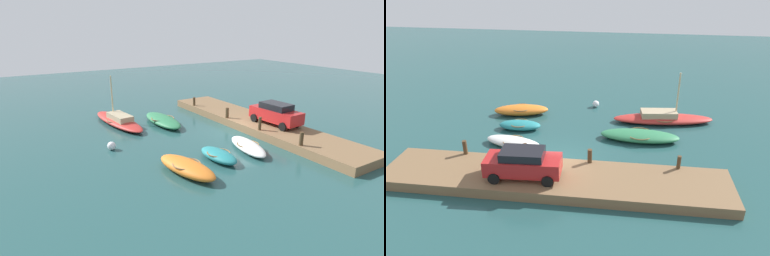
% 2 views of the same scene
% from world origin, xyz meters
% --- Properties ---
extents(ground_plane, '(84.00, 84.00, 0.00)m').
position_xyz_m(ground_plane, '(0.00, 0.00, 0.00)').
color(ground_plane, '#234C4C').
extents(dock_platform, '(19.86, 3.82, 0.61)m').
position_xyz_m(dock_platform, '(0.00, -2.53, 0.30)').
color(dock_platform, brown).
rests_on(dock_platform, ground_plane).
extents(motorboat_green, '(5.55, 2.05, 0.65)m').
position_xyz_m(motorboat_green, '(4.96, 3.63, 0.33)').
color(motorboat_green, '#2D7A4C').
rests_on(motorboat_green, ground_plane).
extents(rowboat_teal, '(3.16, 1.52, 0.64)m').
position_xyz_m(rowboat_teal, '(-3.90, 4.26, 0.33)').
color(rowboat_teal, teal).
rests_on(rowboat_teal, ground_plane).
extents(rowboat_white, '(4.32, 2.35, 0.59)m').
position_xyz_m(rowboat_white, '(-3.60, 1.59, 0.30)').
color(rowboat_white, white).
rests_on(rowboat_white, ground_plane).
extents(sailboat_red, '(7.82, 2.69, 4.01)m').
position_xyz_m(sailboat_red, '(6.76, 6.89, 0.37)').
color(sailboat_red, '#B72D28').
rests_on(sailboat_red, ground_plane).
extents(rowboat_orange, '(4.56, 2.32, 0.79)m').
position_xyz_m(rowboat_orange, '(-4.52, 6.95, 0.40)').
color(rowboat_orange, orange).
rests_on(rowboat_orange, ground_plane).
extents(mooring_post_west, '(0.27, 0.27, 0.91)m').
position_xyz_m(mooring_post_west, '(-5.91, -0.87, 1.06)').
color(mooring_post_west, '#47331E').
rests_on(mooring_post_west, dock_platform).
extents(mooring_post_mid_west, '(0.23, 0.23, 0.98)m').
position_xyz_m(mooring_post_mid_west, '(-2.05, -0.87, 1.10)').
color(mooring_post_mid_west, '#47331E').
rests_on(mooring_post_mid_west, dock_platform).
extents(mooring_post_mid_east, '(0.27, 0.27, 0.86)m').
position_xyz_m(mooring_post_mid_east, '(1.89, -0.87, 1.04)').
color(mooring_post_mid_east, '#47331E').
rests_on(mooring_post_mid_east, dock_platform).
extents(mooring_post_east, '(0.23, 0.23, 0.81)m').
position_xyz_m(mooring_post_east, '(7.08, -0.87, 1.01)').
color(mooring_post_east, '#47331E').
rests_on(mooring_post_east, dock_platform).
extents(parked_car, '(4.27, 2.04, 1.70)m').
position_xyz_m(parked_car, '(-1.61, -2.91, 1.50)').
color(parked_car, '#B21E1E').
rests_on(parked_car, dock_platform).
extents(marker_buoy, '(0.57, 0.57, 0.57)m').
position_xyz_m(marker_buoy, '(1.35, 9.35, 0.29)').
color(marker_buoy, silver).
rests_on(marker_buoy, ground_plane).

